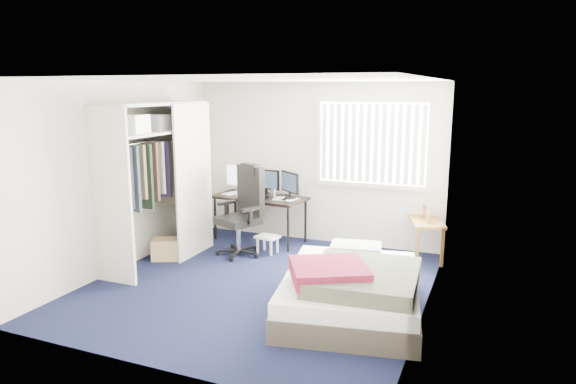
% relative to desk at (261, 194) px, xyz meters
% --- Properties ---
extents(ground, '(4.20, 4.20, 0.00)m').
position_rel_desk_xyz_m(ground, '(0.80, -1.75, -0.76)').
color(ground, black).
rests_on(ground, ground).
extents(room_shell, '(4.20, 4.20, 4.20)m').
position_rel_desk_xyz_m(room_shell, '(0.80, -1.75, 0.75)').
color(room_shell, silver).
rests_on(room_shell, ground).
extents(window_assembly, '(1.72, 0.09, 1.32)m').
position_rel_desk_xyz_m(window_assembly, '(1.70, 0.29, 0.84)').
color(window_assembly, white).
rests_on(window_assembly, ground).
extents(closet, '(0.64, 1.84, 2.22)m').
position_rel_desk_xyz_m(closet, '(-0.87, -1.49, 0.60)').
color(closet, beige).
rests_on(closet, ground).
extents(desk, '(1.54, 0.85, 1.18)m').
position_rel_desk_xyz_m(desk, '(0.00, 0.00, 0.00)').
color(desk, black).
rests_on(desk, ground).
extents(office_chair, '(0.82, 0.82, 1.33)m').
position_rel_desk_xyz_m(office_chair, '(0.05, -0.72, -0.25)').
color(office_chair, black).
rests_on(office_chair, ground).
extents(footstool, '(0.36, 0.31, 0.26)m').
position_rel_desk_xyz_m(footstool, '(0.37, -0.56, -0.55)').
color(footstool, white).
rests_on(footstool, ground).
extents(nightstand, '(0.65, 0.92, 0.75)m').
position_rel_desk_xyz_m(nightstand, '(2.55, 0.09, -0.25)').
color(nightstand, brown).
rests_on(nightstand, ground).
extents(bed, '(1.76, 2.15, 0.64)m').
position_rel_desk_xyz_m(bed, '(2.07, -2.08, -0.48)').
color(bed, '#3C342B').
rests_on(bed, ground).
extents(pine_box, '(0.48, 0.43, 0.29)m').
position_rel_desk_xyz_m(pine_box, '(-0.85, -1.36, -0.61)').
color(pine_box, tan).
rests_on(pine_box, ground).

